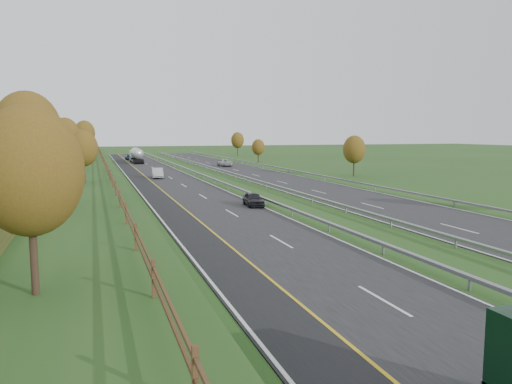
# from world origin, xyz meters

# --- Properties ---
(ground) EXTENTS (400.00, 400.00, 0.00)m
(ground) POSITION_xyz_m (8.00, 55.00, 0.00)
(ground) COLOR #224619
(ground) RESTS_ON ground
(near_carriageway) EXTENTS (10.50, 200.00, 0.04)m
(near_carriageway) POSITION_xyz_m (0.00, 60.00, 0.02)
(near_carriageway) COLOR black
(near_carriageway) RESTS_ON ground
(far_carriageway) EXTENTS (10.50, 200.00, 0.04)m
(far_carriageway) POSITION_xyz_m (16.50, 60.00, 0.02)
(far_carriageway) COLOR black
(far_carriageway) RESTS_ON ground
(hard_shoulder) EXTENTS (3.00, 200.00, 0.04)m
(hard_shoulder) POSITION_xyz_m (-3.75, 60.00, 0.02)
(hard_shoulder) COLOR black
(hard_shoulder) RESTS_ON ground
(lane_markings) EXTENTS (26.75, 200.00, 0.01)m
(lane_markings) POSITION_xyz_m (6.40, 59.88, 0.05)
(lane_markings) COLOR silver
(lane_markings) RESTS_ON near_carriageway
(embankment_left) EXTENTS (12.00, 200.00, 2.00)m
(embankment_left) POSITION_xyz_m (-13.00, 60.00, 1.00)
(embankment_left) COLOR #224619
(embankment_left) RESTS_ON ground
(hedge_left) EXTENTS (2.20, 180.00, 1.10)m
(hedge_left) POSITION_xyz_m (-15.00, 60.00, 2.55)
(hedge_left) COLOR #2E3716
(hedge_left) RESTS_ON embankment_left
(fence_left) EXTENTS (0.12, 189.06, 1.20)m
(fence_left) POSITION_xyz_m (-8.50, 59.59, 2.73)
(fence_left) COLOR #422B19
(fence_left) RESTS_ON embankment_left
(median_barrier_near) EXTENTS (0.32, 200.00, 0.71)m
(median_barrier_near) POSITION_xyz_m (5.70, 60.00, 0.61)
(median_barrier_near) COLOR gray
(median_barrier_near) RESTS_ON ground
(median_barrier_far) EXTENTS (0.32, 200.00, 0.71)m
(median_barrier_far) POSITION_xyz_m (10.80, 60.00, 0.61)
(median_barrier_far) COLOR gray
(median_barrier_far) RESTS_ON ground
(outer_barrier_far) EXTENTS (0.32, 200.00, 0.71)m
(outer_barrier_far) POSITION_xyz_m (22.30, 60.00, 0.62)
(outer_barrier_far) COLOR gray
(outer_barrier_far) RESTS_ON ground
(trees_left) EXTENTS (6.64, 164.30, 7.66)m
(trees_left) POSITION_xyz_m (-12.64, 56.63, 6.37)
(trees_left) COLOR #2D2116
(trees_left) RESTS_ON embankment_left
(trees_far) EXTENTS (8.45, 118.60, 7.12)m
(trees_far) POSITION_xyz_m (29.80, 89.21, 4.25)
(trees_far) COLOR #2D2116
(trees_far) RESTS_ON ground
(road_tanker) EXTENTS (2.40, 11.22, 3.46)m
(road_tanker) POSITION_xyz_m (-0.45, 111.84, 1.86)
(road_tanker) COLOR silver
(road_tanker) RESTS_ON near_carriageway
(car_dark_near) EXTENTS (1.85, 3.95, 1.31)m
(car_dark_near) POSITION_xyz_m (4.35, 38.45, 0.69)
(car_dark_near) COLOR black
(car_dark_near) RESTS_ON near_carriageway
(car_silver_mid) EXTENTS (1.95, 4.79, 1.54)m
(car_silver_mid) POSITION_xyz_m (-0.72, 71.16, 0.81)
(car_silver_mid) COLOR #B5B7BB
(car_silver_mid) RESTS_ON near_carriageway
(car_small_far) EXTENTS (2.10, 4.86, 1.39)m
(car_small_far) POSITION_xyz_m (-1.15, 124.34, 0.74)
(car_small_far) COLOR #111D37
(car_small_far) RESTS_ON near_carriageway
(car_oncoming) EXTENTS (2.72, 5.46, 1.49)m
(car_oncoming) POSITION_xyz_m (16.01, 94.22, 0.78)
(car_oncoming) COLOR #B3B2B7
(car_oncoming) RESTS_ON far_carriageway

